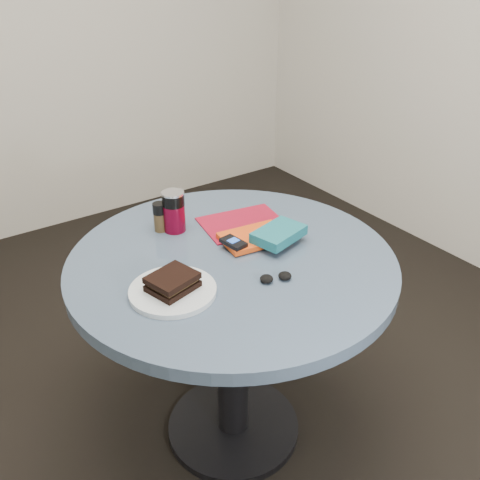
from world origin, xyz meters
TOP-DOWN VIEW (x-y plane):
  - ground at (0.00, 0.00)m, footprint 4.00×4.00m
  - table at (0.00, 0.00)m, footprint 1.00×1.00m
  - plate at (-0.24, -0.07)m, footprint 0.24×0.24m
  - sandwich at (-0.24, -0.07)m, footprint 0.14×0.13m
  - soda_can at (-0.06, 0.25)m, footprint 0.08×0.08m
  - pepper_grinder at (-0.10, 0.28)m, footprint 0.05×0.05m
  - magazine at (0.15, 0.16)m, footprint 0.30×0.25m
  - red_book at (0.11, 0.04)m, footprint 0.22×0.16m
  - novel at (0.16, -0.02)m, footprint 0.19×0.14m
  - mp3_player at (0.03, 0.03)m, footprint 0.06×0.09m
  - headphones at (0.03, -0.18)m, footprint 0.10×0.07m

SIDE VIEW (x-z plane):
  - ground at x=0.00m, z-range 0.00..0.00m
  - table at x=0.00m, z-range 0.21..0.96m
  - magazine at x=0.15m, z-range 0.75..0.75m
  - plate at x=-0.24m, z-range 0.75..0.77m
  - headphones at x=0.03m, z-range 0.75..0.77m
  - red_book at x=0.11m, z-range 0.75..0.77m
  - mp3_player at x=0.03m, z-range 0.77..0.79m
  - sandwich at x=-0.24m, z-range 0.77..0.81m
  - novel at x=0.16m, z-range 0.77..0.80m
  - pepper_grinder at x=-0.10m, z-range 0.75..0.85m
  - soda_can at x=-0.06m, z-range 0.75..0.89m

